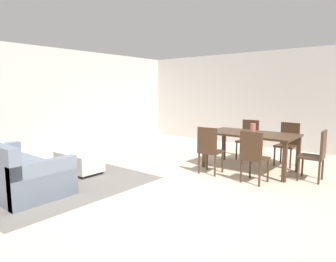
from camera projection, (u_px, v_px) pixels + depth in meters
name	position (u px, v px, depth m)	size (l,w,h in m)	color
ground_plane	(165.00, 199.00, 4.39)	(10.80, 10.80, 0.00)	beige
wall_back	(281.00, 100.00, 8.04)	(9.00, 0.12, 2.70)	beige
wall_left	(41.00, 101.00, 7.41)	(0.12, 11.00, 2.70)	beige
area_rug	(51.00, 180.00, 5.31)	(3.00, 2.80, 0.01)	slate
couch	(12.00, 173.00, 4.77)	(2.03, 1.00, 0.86)	slate
ottoman_table	(79.00, 161.00, 5.75)	(0.97, 0.52, 0.40)	silver
dining_table	(251.00, 137.00, 5.93)	(1.77, 0.96, 0.76)	#422B1C
dining_chair_near_left	(209.00, 148.00, 5.62)	(0.43, 0.43, 0.92)	#422B1C
dining_chair_near_right	(253.00, 154.00, 5.05)	(0.42, 0.42, 0.92)	#422B1C
dining_chair_far_left	(249.00, 137.00, 6.88)	(0.40, 0.40, 0.92)	#422B1C
dining_chair_far_right	(288.00, 141.00, 6.31)	(0.43, 0.43, 0.92)	#422B1C
dining_chair_head_east	(317.00, 153.00, 5.17)	(0.42, 0.42, 0.92)	#422B1C
vase_centerpiece	(253.00, 128.00, 5.87)	(0.11, 0.11, 0.19)	#B26659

